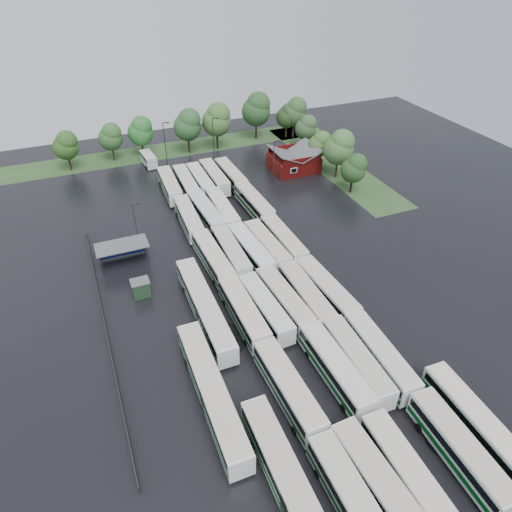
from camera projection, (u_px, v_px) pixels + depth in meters
name	position (u px, v px, depth m)	size (l,w,h in m)	color
ground	(276.00, 320.00, 63.73)	(160.00, 160.00, 0.00)	black
brick_building	(294.00, 162.00, 102.17)	(10.07, 8.60, 5.39)	maroon
wash_shed	(122.00, 247.00, 73.12)	(8.20, 4.20, 3.58)	#2D2D30
utility_hut	(141.00, 288.00, 67.35)	(2.70, 2.20, 2.62)	#1A351D
grass_strip_north	(174.00, 149.00, 112.90)	(80.00, 10.00, 0.01)	#2A4A20
grass_strip_east	(332.00, 163.00, 106.40)	(10.00, 50.00, 0.01)	#2A4A20
west_fence	(104.00, 323.00, 62.45)	(0.10, 50.00, 1.20)	#2D2D30
bus_r0c0	(353.00, 502.00, 41.57)	(2.84, 13.05, 3.63)	silver
bus_r0c1	(381.00, 488.00, 42.56)	(3.32, 13.52, 3.74)	silver
bus_r0c2	(409.00, 477.00, 43.43)	(3.11, 13.20, 3.66)	silver
bus_r0c4	(459.00, 450.00, 45.72)	(3.22, 13.21, 3.65)	silver
bus_r1c0	(288.00, 388.00, 51.77)	(3.15, 13.40, 3.71)	silver
bus_r1c2	(335.00, 368.00, 54.10)	(2.92, 13.39, 3.72)	silver
bus_r1c3	(356.00, 361.00, 55.07)	(3.25, 13.21, 3.65)	silver
bus_r1c4	(380.00, 355.00, 55.83)	(3.34, 13.22, 3.65)	silver
bus_r2c0	(243.00, 312.00, 62.10)	(2.83, 13.24, 3.69)	silver
bus_r2c1	(265.00, 308.00, 62.84)	(3.25, 12.98, 3.58)	silver
bus_r2c2	(284.00, 300.00, 64.12)	(3.33, 13.17, 3.64)	silver
bus_r2c3	(306.00, 296.00, 64.79)	(2.99, 13.30, 3.69)	silver
bus_r2c4	(326.00, 290.00, 65.80)	(3.51, 13.59, 3.75)	silver
bus_r3c0	(213.00, 258.00, 72.21)	(3.12, 13.22, 3.66)	silver
bus_r3c1	(231.00, 253.00, 73.52)	(2.97, 12.85, 3.56)	silver
bus_r3c2	(251.00, 250.00, 74.04)	(3.43, 13.29, 3.67)	silver
bus_r3c3	(267.00, 246.00, 75.08)	(3.21, 12.97, 3.58)	silver
bus_r3c4	(283.00, 241.00, 76.36)	(2.87, 13.04, 3.62)	silver
bus_r4c0	(189.00, 218.00, 82.29)	(3.25, 13.01, 3.59)	silver
bus_r4c1	(206.00, 213.00, 83.73)	(3.40, 13.56, 3.74)	silver
bus_r4c2	(222.00, 210.00, 84.50)	(3.20, 13.35, 3.69)	silver
bus_r4c4	(254.00, 203.00, 86.70)	(3.10, 13.32, 3.69)	silver
bus_r5c0	(170.00, 185.00, 92.77)	(3.22, 12.95, 3.58)	silver
bus_r5c1	(186.00, 183.00, 93.65)	(3.06, 12.79, 3.54)	silver
bus_r5c2	(201.00, 181.00, 94.49)	(2.86, 12.79, 3.55)	silver
bus_r5c3	(214.00, 177.00, 95.83)	(2.88, 13.07, 3.63)	silver
bus_r5c4	(231.00, 175.00, 96.52)	(2.99, 12.95, 3.59)	silver
artic_bus_west_a	(293.00, 492.00, 42.24)	(3.03, 19.90, 3.69)	silver
artic_bus_west_b	(205.00, 308.00, 62.76)	(2.98, 20.01, 3.71)	silver
artic_bus_west_c	(212.00, 391.00, 51.40)	(3.07, 19.99, 3.70)	silver
artic_bus_east	(493.00, 442.00, 46.44)	(3.29, 19.24, 3.56)	silver
minibus	(149.00, 159.00, 104.44)	(2.86, 6.54, 2.78)	silver
tree_north_0	(66.00, 145.00, 99.87)	(5.53, 5.52, 9.14)	#342010
tree_north_1	(111.00, 137.00, 104.21)	(5.44, 5.44, 9.01)	#39281E
tree_north_2	(141.00, 131.00, 106.02)	(5.87, 5.87, 9.72)	#302416
tree_north_3	(188.00, 125.00, 107.29)	(6.52, 6.52, 10.79)	#2F2317
tree_north_4	(217.00, 119.00, 109.07)	(6.90, 6.90, 11.43)	black
tree_north_5	(257.00, 109.00, 114.23)	(7.23, 7.23, 11.97)	black
tree_north_6	(295.00, 112.00, 115.75)	(6.27, 6.27, 10.38)	#33261A
tree_east_0	(354.00, 168.00, 91.37)	(5.12, 5.12, 8.48)	black
tree_east_1	(340.00, 147.00, 96.36)	(6.50, 6.50, 10.76)	black
tree_east_2	(320.00, 144.00, 102.09)	(5.01, 4.98, 8.25)	black
tree_east_3	(306.00, 127.00, 110.12)	(5.14, 5.14, 8.51)	#322517
tree_east_4	(287.00, 115.00, 116.19)	(5.40, 5.39, 8.92)	#332415
lamp_post_ne	(274.00, 159.00, 94.62)	(1.47, 0.29, 9.53)	#2D2D30
lamp_post_nw	(136.00, 225.00, 74.06)	(1.42, 0.28, 9.23)	#2D2D30
lamp_post_back_w	(165.00, 142.00, 101.26)	(1.59, 0.31, 10.32)	#2D2D30
lamp_post_back_e	(214.00, 136.00, 104.36)	(1.54, 0.30, 10.03)	#2D2D30
puddle_0	(326.00, 435.00, 49.27)	(3.95, 3.95, 0.01)	black
puddle_1	(442.00, 442.00, 48.61)	(3.69, 3.69, 0.01)	black
puddle_2	(220.00, 341.00, 60.54)	(7.07, 7.07, 0.01)	black
puddle_3	(332.00, 314.00, 64.68)	(3.62, 3.62, 0.01)	black
puddle_4	(455.00, 396.00, 53.40)	(2.67, 2.67, 0.01)	black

